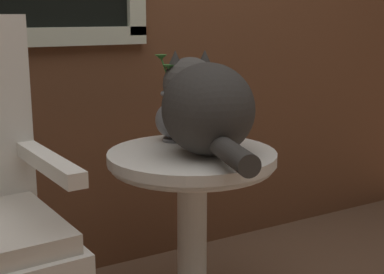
% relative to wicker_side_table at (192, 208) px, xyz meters
% --- Properties ---
extents(wicker_side_table, '(0.56, 0.56, 0.62)m').
position_rel_wicker_side_table_xyz_m(wicker_side_table, '(0.00, 0.00, 0.00)').
color(wicker_side_table, silver).
rests_on(wicker_side_table, ground_plane).
extents(cat, '(0.37, 0.68, 0.32)m').
position_rel_wicker_side_table_xyz_m(cat, '(0.04, -0.02, 0.36)').
color(cat, '#33302D').
rests_on(cat, wicker_side_table).
extents(pewter_vase_with_ivy, '(0.13, 0.13, 0.31)m').
position_rel_wicker_side_table_xyz_m(pewter_vase_with_ivy, '(0.02, 0.17, 0.29)').
color(pewter_vase_with_ivy, slate).
rests_on(pewter_vase_with_ivy, wicker_side_table).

